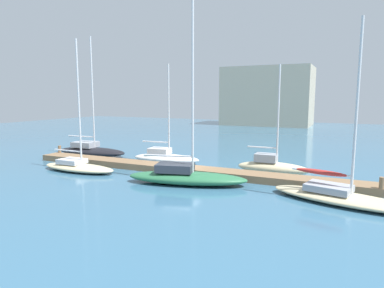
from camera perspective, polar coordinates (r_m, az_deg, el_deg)
ground_plane at (r=26.16m, az=-1.87°, el=-4.89°), size 120.00×120.00×0.00m
dock_pier at (r=26.11m, az=-1.87°, el=-4.34°), size 27.89×1.83×0.51m
dock_piling_near_end at (r=34.80m, az=-21.57°, el=-1.23°), size 0.28×0.28×1.20m
dock_piling_far_end at (r=22.66m, az=29.52°, el=-6.40°), size 0.28×0.28×1.20m
sailboat_0 at (r=35.06m, az=-16.81°, el=-0.98°), size 7.68×3.13×11.57m
sailboat_1 at (r=28.13m, az=-18.86°, el=-3.49°), size 6.68×2.16×10.18m
sailboat_2 at (r=29.93m, az=-4.57°, el=-2.22°), size 6.32×2.61×8.66m
sailboat_3 at (r=22.66m, az=-1.13°, el=-5.34°), size 8.44×4.17×13.23m
sailboat_4 at (r=26.26m, az=13.46°, el=-3.68°), size 5.44×1.69×8.20m
sailboat_5 at (r=20.42m, az=23.99°, el=-7.96°), size 8.25×4.15×9.90m
harbor_building_distant at (r=73.40m, az=12.78°, el=7.90°), size 17.83×11.35×12.02m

